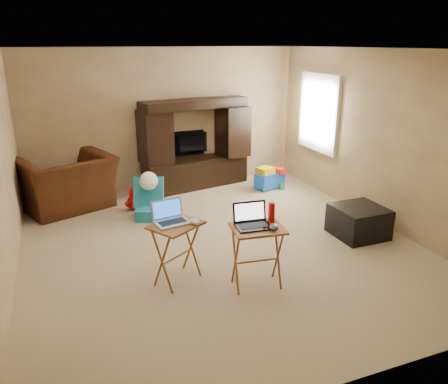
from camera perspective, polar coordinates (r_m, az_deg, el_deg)
name	(u,v)px	position (r m, az deg, el deg)	size (l,w,h in m)	color
floor	(219,243)	(5.93, -0.71, -6.74)	(5.50, 5.50, 0.00)	#CBB98C
ceiling	(218,49)	(5.34, -0.82, 18.21)	(5.50, 5.50, 0.00)	silver
wall_back	(165,119)	(8.08, -7.71, 9.40)	(5.00, 5.00, 0.00)	tan
wall_front	(356,242)	(3.21, 16.84, -6.22)	(5.00, 5.00, 0.00)	tan
wall_right	(379,138)	(6.77, 19.61, 6.62)	(5.50, 5.50, 0.00)	tan
window_pane	(320,113)	(7.95, 12.37, 10.07)	(1.20, 1.20, 0.00)	white
window_frame	(319,113)	(7.94, 12.25, 10.07)	(0.06, 1.14, 1.34)	white
entertainment_center	(195,144)	(8.03, -3.75, 6.26)	(1.98, 0.49, 1.62)	black
television	(192,144)	(8.22, -4.16, 6.31)	(0.82, 0.11, 0.47)	black
recliner	(67,183)	(7.45, -19.81, 1.16)	(1.34, 1.17, 0.87)	#431E0E
child_rocker	(151,199)	(6.75, -9.47, -0.87)	(0.46, 0.53, 0.62)	teal
plush_toy	(135,198)	(7.19, -11.57, -0.76)	(0.35, 0.29, 0.38)	red
push_toy	(270,177)	(8.11, 6.00, 1.93)	(0.56, 0.40, 0.42)	blue
ottoman	(359,221)	(6.36, 17.17, -3.69)	(0.66, 0.66, 0.42)	black
tray_table_left	(177,253)	(4.94, -6.15, -7.90)	(0.54, 0.43, 0.70)	#9E6426
tray_table_right	(257,257)	(4.82, 4.32, -8.49)	(0.55, 0.44, 0.71)	brown
laptop_left	(172,213)	(4.77, -6.79, -2.77)	(0.36, 0.30, 0.24)	#B7B8BC
laptop_right	(254,217)	(4.62, 3.91, -3.24)	(0.37, 0.30, 0.24)	black
mouse_left	(194,221)	(4.77, -3.88, -3.86)	(0.09, 0.14, 0.06)	silver
mouse_right	(274,227)	(4.61, 6.55, -4.59)	(0.09, 0.14, 0.06)	#3D3D41
water_bottle	(271,213)	(4.77, 6.22, -2.70)	(0.07, 0.07, 0.22)	red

